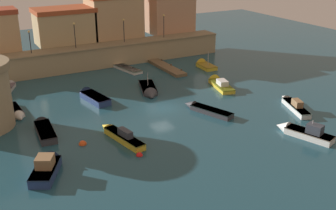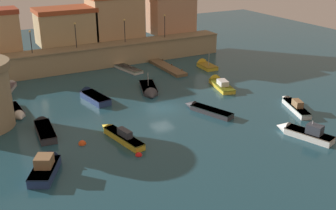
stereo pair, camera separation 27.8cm
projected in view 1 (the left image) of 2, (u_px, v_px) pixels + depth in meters
ground_plane at (162, 108)px, 50.11m from camera, size 112.39×112.39×0.00m
quay_wall at (102, 55)px, 66.11m from camera, size 41.58×3.69×3.43m
old_town_backdrop at (100, 20)px, 68.52m from camera, size 36.97×5.83×7.48m
pier_dock at (167, 67)px, 65.10m from camera, size 1.86×9.51×0.70m
quay_lamp_0 at (30, 38)px, 59.87m from camera, size 0.32×0.32×3.33m
quay_lamp_1 at (75, 31)px, 62.73m from camera, size 0.32×0.32×3.86m
quay_lamp_2 at (124, 27)px, 66.35m from camera, size 0.32×0.32×3.73m
quay_lamp_3 at (164, 22)px, 69.57m from camera, size 0.32×0.32×3.86m
moored_boat_0 at (91, 96)px, 52.66m from camera, size 2.75×6.53×1.66m
moored_boat_1 at (48, 165)px, 36.18m from camera, size 4.14×5.69×2.23m
moored_boat_2 at (218, 83)px, 57.67m from camera, size 3.26×7.03×1.76m
moored_boat_3 at (8, 87)px, 55.76m from camera, size 3.72×6.33×1.87m
moored_boat_4 at (120, 135)px, 42.10m from camera, size 2.45×7.33×1.58m
moored_boat_5 at (204, 109)px, 48.85m from camera, size 3.52×6.74×1.27m
moored_boat_6 at (302, 132)px, 42.73m from camera, size 3.46×6.33×2.42m
moored_boat_7 at (44, 128)px, 43.75m from camera, size 2.00×6.57×1.49m
moored_boat_8 at (293, 105)px, 49.90m from camera, size 3.56×7.00×1.65m
moored_boat_9 at (204, 65)px, 66.09m from camera, size 2.10×4.58×3.37m
moored_boat_10 at (149, 91)px, 54.84m from camera, size 3.89×6.92×2.96m
moored_boat_11 at (122, 67)px, 65.42m from camera, size 3.03×7.45×1.53m
moored_boat_12 at (16, 113)px, 47.99m from camera, size 1.73×5.67×1.36m
mooring_buoy_0 at (83, 144)px, 41.15m from camera, size 0.78×0.78×0.78m
mooring_buoy_1 at (139, 156)px, 39.02m from camera, size 0.64×0.64×0.64m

